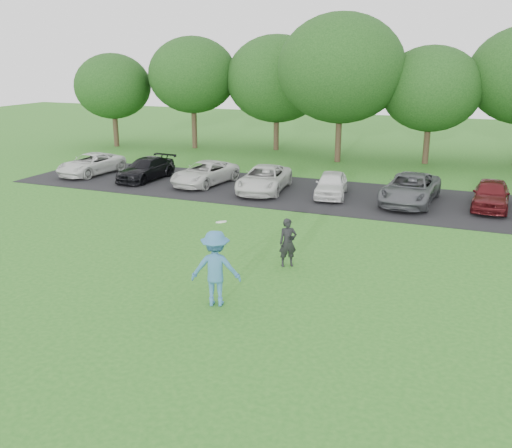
# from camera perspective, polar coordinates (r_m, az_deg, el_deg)

# --- Properties ---
(ground) EXTENTS (100.00, 100.00, 0.00)m
(ground) POSITION_cam_1_polar(r_m,az_deg,el_deg) (14.97, -5.10, -8.36)
(ground) COLOR #276B1E
(ground) RESTS_ON ground
(parking_lot) EXTENTS (32.00, 6.50, 0.03)m
(parking_lot) POSITION_cam_1_polar(r_m,az_deg,el_deg) (26.56, 7.74, 2.81)
(parking_lot) COLOR black
(parking_lot) RESTS_ON ground
(frisbee_player) EXTENTS (1.47, 1.12, 2.41)m
(frisbee_player) POSITION_cam_1_polar(r_m,az_deg,el_deg) (14.78, -4.05, -4.43)
(frisbee_player) COLOR teal
(frisbee_player) RESTS_ON ground
(camera_bystander) EXTENTS (0.66, 0.61, 1.52)m
(camera_bystander) POSITION_cam_1_polar(r_m,az_deg,el_deg) (17.50, 3.21, -1.87)
(camera_bystander) COLOR black
(camera_bystander) RESTS_ON ground
(parked_cars) EXTENTS (28.55, 4.88, 1.26)m
(parked_cars) POSITION_cam_1_polar(r_m,az_deg,el_deg) (26.43, 6.76, 4.12)
(parked_cars) COLOR silver
(parked_cars) RESTS_ON parking_lot
(tree_row) EXTENTS (42.39, 9.85, 8.64)m
(tree_row) POSITION_cam_1_polar(r_m,az_deg,el_deg) (35.14, 14.68, 13.88)
(tree_row) COLOR #38281C
(tree_row) RESTS_ON ground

